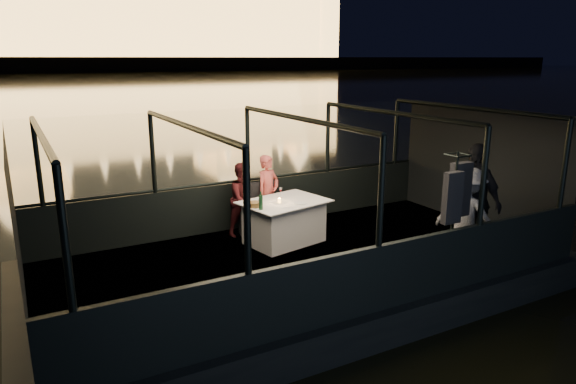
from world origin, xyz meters
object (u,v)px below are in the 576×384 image
dining_table_central (284,222)px  passenger_dark (473,206)px  chair_port_left (252,212)px  chair_port_right (268,209)px  coat_stand (452,221)px  passenger_stripe (467,210)px  person_man_maroon (244,196)px  wine_bottle (261,201)px  person_woman_coral (268,192)px

dining_table_central → passenger_dark: passenger_dark is taller
dining_table_central → passenger_dark: bearing=-39.8°
chair_port_left → dining_table_central: bearing=-53.3°
dining_table_central → chair_port_right: chair_port_right is taller
coat_stand → passenger_stripe: bearing=28.4°
dining_table_central → passenger_stripe: size_ratio=0.94×
coat_stand → passenger_dark: bearing=27.3°
person_man_maroon → passenger_stripe: passenger_stripe is taller
passenger_stripe → wine_bottle: 3.32m
chair_port_left → person_man_maroon: 0.34m
passenger_stripe → chair_port_left: bearing=18.2°
person_man_maroon → dining_table_central: bearing=-77.8°
dining_table_central → chair_port_left: size_ratio=1.53×
chair_port_left → wine_bottle: size_ratio=3.05×
person_man_maroon → passenger_dark: (2.87, -2.74, 0.10)m
chair_port_right → passenger_dark: size_ratio=0.49×
chair_port_right → wine_bottle: wine_bottle is taller
chair_port_left → coat_stand: (1.77, -3.14, 0.45)m
person_woman_coral → chair_port_left: bearing=-179.5°
dining_table_central → chair_port_right: (-0.00, 0.62, 0.06)m
dining_table_central → person_man_maroon: (-0.45, 0.72, 0.36)m
person_woman_coral → passenger_dark: 3.65m
chair_port_left → coat_stand: size_ratio=0.49×
chair_port_right → passenger_dark: 3.60m
chair_port_left → passenger_stripe: passenger_stripe is taller
person_man_maroon → wine_bottle: size_ratio=4.41×
coat_stand → chair_port_left: bearing=119.3°
person_man_maroon → wine_bottle: bearing=-117.3°
chair_port_right → passenger_dark: bearing=-49.2°
coat_stand → passenger_dark: 1.11m
chair_port_right → wine_bottle: (-0.58, -0.89, 0.47)m
passenger_stripe → dining_table_central: bearing=21.4°
person_woman_coral → passenger_dark: bearing=-71.5°
dining_table_central → person_man_maroon: person_man_maroon is taller
coat_stand → person_woman_coral: bearing=112.4°
chair_port_right → coat_stand: (1.43, -3.15, 0.45)m
dining_table_central → passenger_dark: 3.18m
chair_port_right → dining_table_central: bearing=-91.5°
chair_port_right → passenger_dark: passenger_dark is taller
person_woman_coral → coat_stand: bearing=-89.1°
dining_table_central → chair_port_left: (-0.34, 0.61, 0.06)m
chair_port_right → person_woman_coral: bearing=63.0°
person_woman_coral → person_man_maroon: person_woman_coral is taller
chair_port_left → passenger_stripe: 3.73m
chair_port_right → person_woman_coral: (0.07, 0.15, 0.30)m
chair_port_left → chair_port_right: (0.33, 0.01, 0.00)m
dining_table_central → person_woman_coral: (0.07, 0.78, 0.36)m
chair_port_right → coat_stand: coat_stand is taller
person_woman_coral → person_man_maroon: bearing=164.9°
dining_table_central → passenger_dark: size_ratio=0.76×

